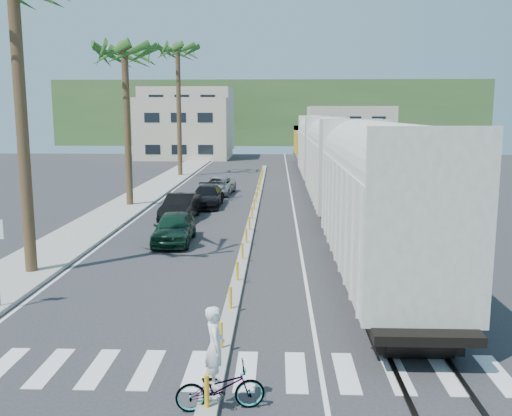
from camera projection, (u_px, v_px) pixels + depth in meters
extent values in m
plane|color=#28282B|center=(225.00, 338.00, 15.73)|extent=(140.00, 140.00, 0.00)
cube|color=gray|center=(138.00, 199.00, 40.66)|extent=(3.00, 90.00, 0.15)
cube|color=black|center=(315.00, 194.00, 43.16)|extent=(0.12, 100.00, 0.06)
cube|color=black|center=(334.00, 194.00, 43.10)|extent=(0.12, 100.00, 0.06)
cube|color=gray|center=(254.00, 211.00, 35.42)|extent=(0.45, 60.00, 0.15)
cylinder|color=#EAAF13|center=(207.00, 391.00, 11.70)|extent=(0.10, 0.10, 0.70)
cylinder|color=#EAAF13|center=(221.00, 335.00, 14.66)|extent=(0.10, 0.10, 0.70)
cylinder|color=#EAAF13|center=(230.00, 298.00, 17.62)|extent=(0.10, 0.10, 0.70)
cylinder|color=#EAAF13|center=(237.00, 271.00, 20.57)|extent=(0.10, 0.10, 0.70)
cylinder|color=#EAAF13|center=(242.00, 251.00, 23.53)|extent=(0.10, 0.10, 0.70)
cylinder|color=#EAAF13|center=(246.00, 235.00, 26.48)|extent=(0.10, 0.10, 0.70)
cylinder|color=#EAAF13|center=(249.00, 223.00, 29.44)|extent=(0.10, 0.10, 0.70)
cylinder|color=#EAAF13|center=(252.00, 213.00, 32.40)|extent=(0.10, 0.10, 0.70)
cylinder|color=#EAAF13|center=(254.00, 205.00, 35.35)|extent=(0.10, 0.10, 0.70)
cylinder|color=#EAAF13|center=(256.00, 197.00, 38.31)|extent=(0.10, 0.10, 0.70)
cylinder|color=#EAAF13|center=(257.00, 191.00, 41.27)|extent=(0.10, 0.10, 0.70)
cylinder|color=#EAAF13|center=(259.00, 186.00, 44.22)|extent=(0.10, 0.10, 0.70)
cylinder|color=#EAAF13|center=(260.00, 181.00, 47.18)|extent=(0.10, 0.10, 0.70)
cylinder|color=#EAAF13|center=(261.00, 177.00, 50.13)|extent=(0.10, 0.10, 0.70)
cylinder|color=#EAAF13|center=(262.00, 174.00, 53.09)|extent=(0.10, 0.10, 0.70)
cylinder|color=#EAAF13|center=(263.00, 170.00, 56.05)|extent=(0.10, 0.10, 0.70)
cube|color=silver|center=(217.00, 370.00, 13.76)|extent=(14.00, 2.20, 0.01)
cube|color=silver|center=(162.00, 200.00, 40.61)|extent=(0.12, 90.00, 0.01)
cube|color=silver|center=(292.00, 200.00, 40.27)|extent=(0.12, 90.00, 0.01)
cube|color=#AAA89C|center=(380.00, 213.00, 19.77)|extent=(3.00, 12.88, 3.40)
cylinder|color=#AAA89C|center=(382.00, 164.00, 19.49)|extent=(2.90, 12.58, 2.90)
cube|color=black|center=(378.00, 274.00, 20.14)|extent=(2.60, 12.88, 1.00)
cube|color=#AAA89C|center=(336.00, 170.00, 34.55)|extent=(3.00, 12.88, 3.40)
cylinder|color=#AAA89C|center=(337.00, 142.00, 34.27)|extent=(2.90, 12.58, 2.90)
cube|color=black|center=(335.00, 206.00, 34.92)|extent=(2.60, 12.88, 1.00)
cube|color=#AAA89C|center=(319.00, 153.00, 49.33)|extent=(3.00, 12.88, 3.40)
cylinder|color=#AAA89C|center=(319.00, 133.00, 49.05)|extent=(2.90, 12.58, 2.90)
cube|color=black|center=(318.00, 178.00, 49.70)|extent=(2.60, 12.88, 1.00)
cube|color=#4C4C4F|center=(308.00, 157.00, 65.37)|extent=(3.00, 17.00, 0.50)
cube|color=#B97B12|center=(309.00, 144.00, 64.13)|extent=(2.70, 12.24, 2.60)
cube|color=#B97B12|center=(306.00, 139.00, 70.76)|extent=(3.00, 3.74, 3.20)
cube|color=black|center=(308.00, 163.00, 65.47)|extent=(2.60, 13.60, 0.90)
cylinder|color=brown|center=(22.00, 130.00, 21.02)|extent=(0.44, 0.44, 11.00)
cylinder|color=brown|center=(127.00, 130.00, 36.88)|extent=(0.44, 0.44, 10.00)
sphere|color=#265019|center=(124.00, 48.00, 36.03)|extent=(3.20, 3.20, 3.20)
cylinder|color=brown|center=(179.00, 114.00, 54.44)|extent=(0.44, 0.44, 12.00)
sphere|color=#265019|center=(178.00, 48.00, 53.42)|extent=(3.20, 3.20, 3.20)
cube|color=#B3A58E|center=(185.00, 128.00, 76.56)|extent=(12.00, 10.00, 8.00)
cube|color=#B3A58E|center=(188.00, 119.00, 92.24)|extent=(14.00, 12.00, 10.00)
cube|color=#B3A58E|center=(349.00, 131.00, 83.69)|extent=(12.00, 10.00, 7.00)
cube|color=#385628|center=(270.00, 113.00, 113.27)|extent=(80.00, 20.00, 12.00)
imported|color=black|center=(174.00, 228.00, 27.07)|extent=(1.97, 4.45, 1.49)
imported|color=black|center=(181.00, 207.00, 32.95)|extent=(2.33, 4.80, 1.49)
imported|color=black|center=(207.00, 196.00, 37.52)|extent=(2.01, 4.81, 1.39)
imported|color=#A5A8AA|center=(218.00, 186.00, 43.10)|extent=(3.00, 5.07, 1.30)
imported|color=#9EA0A5|center=(220.00, 387.00, 11.88)|extent=(1.33, 2.10, 0.98)
imported|color=white|center=(215.00, 346.00, 11.73)|extent=(0.77, 0.63, 1.71)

